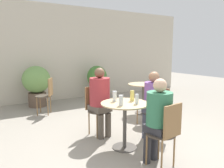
{
  "coord_description": "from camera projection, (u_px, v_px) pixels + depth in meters",
  "views": [
    {
      "loc": [
        -2.12,
        -2.67,
        1.57
      ],
      "look_at": [
        -0.21,
        0.53,
        1.0
      ],
      "focal_mm": 35.0,
      "sensor_mm": 36.0,
      "label": 1
    }
  ],
  "objects": [
    {
      "name": "ground_plane",
      "position": [
        139.0,
        148.0,
        3.57
      ],
      "size": [
        20.0,
        20.0,
        0.0
      ],
      "primitive_type": "plane",
      "color": "gray"
    },
    {
      "name": "storefront_wall",
      "position": [
        58.0,
        53.0,
        6.92
      ],
      "size": [
        10.0,
        0.06,
        3.0
      ],
      "color": "beige",
      "rests_on": "ground_plane"
    },
    {
      "name": "cafe_table_near",
      "position": [
        125.0,
        113.0,
        3.49
      ],
      "size": [
        0.77,
        0.77,
        0.75
      ],
      "color": "#514C47",
      "rests_on": "ground_plane"
    },
    {
      "name": "cafe_table_far",
      "position": [
        143.0,
        91.0,
        5.47
      ],
      "size": [
        0.76,
        0.76,
        0.75
      ],
      "color": "#514C47",
      "rests_on": "ground_plane"
    },
    {
      "name": "bistro_chair_0",
      "position": [
        167.0,
        130.0,
        2.86
      ],
      "size": [
        0.4,
        0.42,
        0.9
      ],
      "rotation": [
        0.0,
        0.0,
        -3.0
      ],
      "color": "#42382D",
      "rests_on": "ground_plane"
    },
    {
      "name": "bistro_chair_1",
      "position": [
        158.0,
        107.0,
        4.0
      ],
      "size": [
        0.42,
        0.4,
        0.9
      ],
      "rotation": [
        0.0,
        0.0,
        -1.43
      ],
      "color": "#42382D",
      "rests_on": "ground_plane"
    },
    {
      "name": "bistro_chair_2",
      "position": [
        96.0,
        105.0,
        4.12
      ],
      "size": [
        0.4,
        0.42,
        0.9
      ],
      "rotation": [
        0.0,
        0.0,
        0.14
      ],
      "color": "#42382D",
      "rests_on": "ground_plane"
    },
    {
      "name": "bistro_chair_3",
      "position": [
        149.0,
        99.0,
        4.71
      ],
      "size": [
        0.43,
        0.42,
        0.9
      ],
      "rotation": [
        0.0,
        0.0,
        4.96
      ],
      "color": "#42382D",
      "rests_on": "ground_plane"
    },
    {
      "name": "bistro_chair_4",
      "position": [
        47.0,
        93.0,
        5.4
      ],
      "size": [
        0.46,
        0.45,
        0.9
      ],
      "rotation": [
        0.0,
        0.0,
        4.2
      ],
      "color": "#42382D",
      "rests_on": "ground_plane"
    },
    {
      "name": "seated_person_0",
      "position": [
        158.0,
        114.0,
        2.95
      ],
      "size": [
        0.35,
        0.38,
        1.21
      ],
      "rotation": [
        0.0,
        0.0,
        3.28
      ],
      "color": "#2D2D33",
      "rests_on": "ground_plane"
    },
    {
      "name": "seated_person_1",
      "position": [
        153.0,
        99.0,
        3.88
      ],
      "size": [
        0.36,
        0.33,
        1.21
      ],
      "rotation": [
        0.0,
        0.0,
        -1.43
      ],
      "color": "#42475B",
      "rests_on": "ground_plane"
    },
    {
      "name": "seated_person_2",
      "position": [
        100.0,
        96.0,
        3.98
      ],
      "size": [
        0.37,
        0.4,
        1.27
      ],
      "rotation": [
        0.0,
        0.0,
        0.14
      ],
      "color": "brown",
      "rests_on": "ground_plane"
    },
    {
      "name": "beer_glass_0",
      "position": [
        137.0,
        99.0,
        3.38
      ],
      "size": [
        0.06,
        0.06,
        0.15
      ],
      "color": "silver",
      "rests_on": "cafe_table_near"
    },
    {
      "name": "beer_glass_1",
      "position": [
        132.0,
        96.0,
        3.59
      ],
      "size": [
        0.07,
        0.07,
        0.17
      ],
      "color": "#DBC65B",
      "rests_on": "cafe_table_near"
    },
    {
      "name": "beer_glass_2",
      "position": [
        115.0,
        96.0,
        3.55
      ],
      "size": [
        0.07,
        0.07,
        0.17
      ],
      "color": "silver",
      "rests_on": "cafe_table_near"
    },
    {
      "name": "beer_glass_3",
      "position": [
        121.0,
        100.0,
        3.27
      ],
      "size": [
        0.07,
        0.07,
        0.16
      ],
      "color": "silver",
      "rests_on": "cafe_table_near"
    },
    {
      "name": "potted_plant_0",
      "position": [
        36.0,
        83.0,
        6.14
      ],
      "size": [
        0.77,
        0.77,
        1.15
      ],
      "color": "brown",
      "rests_on": "ground_plane"
    },
    {
      "name": "potted_plant_1",
      "position": [
        97.0,
        80.0,
        7.12
      ],
      "size": [
        0.65,
        0.65,
        1.09
      ],
      "color": "slate",
      "rests_on": "ground_plane"
    }
  ]
}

